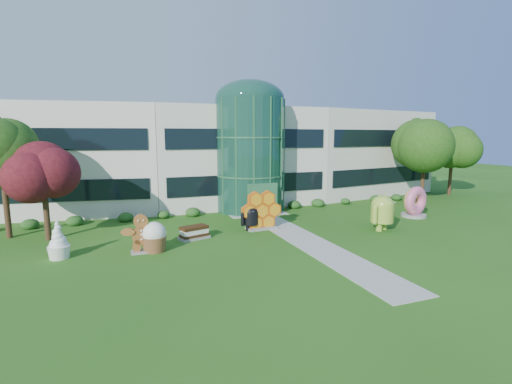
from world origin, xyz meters
name	(u,v)px	position (x,y,z in m)	size (l,w,h in m)	color
ground	(317,247)	(0.00, 0.00, 0.00)	(140.00, 140.00, 0.00)	#215114
building	(230,155)	(0.00, 18.00, 4.65)	(46.00, 15.00, 9.30)	beige
atrium	(250,156)	(0.00, 12.00, 4.90)	(6.00, 6.00, 9.80)	#194738
walkway	(302,238)	(0.00, 2.00, 0.02)	(2.40, 20.00, 0.04)	#9E9E93
tree_red	(45,194)	(-15.50, 7.50, 3.00)	(4.00, 4.00, 6.00)	#3F0C14
trees_backdrop	(246,163)	(0.00, 13.00, 4.20)	(52.00, 8.00, 8.40)	#1D4511
android_green	(382,210)	(6.32, 1.90, 1.47)	(2.59, 1.73, 2.94)	#96B83A
android_black	(251,216)	(-2.41, 5.25, 1.04)	(1.82, 1.22, 2.07)	black
donut	(414,201)	(11.72, 4.49, 1.29)	(2.49, 1.19, 2.59)	#DB5391
gingerbread	(141,233)	(-10.02, 2.68, 1.14)	(2.46, 0.95, 2.27)	brown
ice_cream_sandwich	(194,232)	(-6.64, 4.39, 0.43)	(1.94, 0.97, 0.87)	black
honeycomb	(261,212)	(-1.60, 5.19, 1.25)	(3.18, 1.14, 2.50)	orange
froyo	(58,239)	(-14.35, 3.19, 1.07)	(1.25, 1.25, 2.14)	white
cupcake	(154,237)	(-9.31, 2.60, 0.88)	(1.47, 1.47, 1.76)	white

